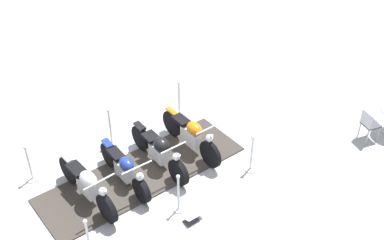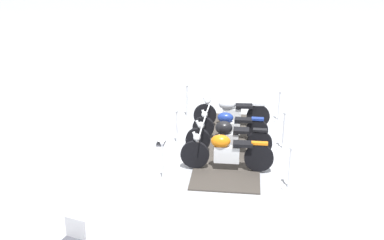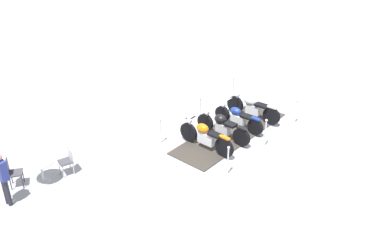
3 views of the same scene
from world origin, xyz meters
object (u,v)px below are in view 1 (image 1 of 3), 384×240
object	(u,v)px
stanchion_left_rear	(179,103)
stanchion_left_mid	(111,132)
motorcycle_navy	(125,169)
cafe_chair_across_table	(369,123)
stanchion_left_front	(30,168)
motorcycle_black	(159,151)
motorcycle_copper	(191,134)
motorcycle_chrome	(87,185)
stanchion_right_mid	(178,197)
stanchion_right_rear	(251,159)
info_placard	(192,218)

from	to	relation	value
stanchion_left_rear	stanchion_left_mid	world-z (taller)	stanchion_left_mid
stanchion_left_rear	stanchion_left_mid	xyz separation A→B (m)	(-1.15, 1.83, 0.02)
motorcycle_navy	cafe_chair_across_table	bearing A→B (deg)	69.29
motorcycle_navy	stanchion_left_front	xyz separation A→B (m)	(0.35, 2.21, -0.12)
motorcycle_black	motorcycle_copper	size ratio (longest dim) A/B	1.02
motorcycle_navy	motorcycle_copper	xyz separation A→B (m)	(1.02, -1.63, 0.08)
motorcycle_chrome	stanchion_left_mid	distance (m)	2.08
motorcycle_chrome	cafe_chair_across_table	distance (m)	7.20
stanchion_right_mid	stanchion_left_rear	bearing A→B (deg)	-4.42
stanchion_left_front	motorcycle_chrome	bearing A→B (deg)	-121.86
stanchion_right_mid	stanchion_left_mid	size ratio (longest dim) A/B	0.93
motorcycle_chrome	motorcycle_black	bearing A→B (deg)	86.73
motorcycle_navy	stanchion_right_rear	xyz separation A→B (m)	(0.21, -3.00, -0.13)
motorcycle_black	stanchion_left_front	distance (m)	3.04
motorcycle_black	info_placard	xyz separation A→B (m)	(-1.81, -0.62, -0.43)
motorcycle_chrome	stanchion_right_mid	world-z (taller)	motorcycle_chrome
cafe_chair_across_table	stanchion_left_front	bearing A→B (deg)	168.79
motorcycle_navy	stanchion_left_rear	size ratio (longest dim) A/B	1.81
motorcycle_chrome	stanchion_right_rear	xyz separation A→B (m)	(0.73, -3.81, -0.20)
stanchion_left_rear	cafe_chair_across_table	size ratio (longest dim) A/B	1.22
stanchion_right_rear	cafe_chair_across_table	size ratio (longest dim) A/B	1.18
motorcycle_chrome	stanchion_left_mid	size ratio (longest dim) A/B	1.75
stanchion_left_rear	stanchion_left_front	world-z (taller)	stanchion_left_rear
info_placard	stanchion_left_front	bearing A→B (deg)	-56.68
stanchion_right_rear	cafe_chair_across_table	distance (m)	3.33
stanchion_left_mid	cafe_chair_across_table	world-z (taller)	stanchion_left_mid
stanchion_left_front	cafe_chair_across_table	world-z (taller)	stanchion_left_front
motorcycle_navy	stanchion_right_mid	xyz separation A→B (m)	(-0.95, -1.17, -0.08)
motorcycle_chrome	motorcycle_navy	world-z (taller)	motorcycle_chrome
motorcycle_navy	stanchion_left_mid	world-z (taller)	stanchion_left_mid
stanchion_right_mid	stanchion_left_front	world-z (taller)	stanchion_right_mid
motorcycle_chrome	motorcycle_copper	world-z (taller)	motorcycle_copper
stanchion_left_front	info_placard	size ratio (longest dim) A/B	2.32
motorcycle_navy	stanchion_right_rear	bearing A→B (deg)	63.47
motorcycle_chrome	cafe_chair_across_table	bearing A→B (deg)	67.19
motorcycle_navy	info_placard	world-z (taller)	motorcycle_navy
motorcycle_navy	stanchion_left_front	world-z (taller)	stanchion_left_front
cafe_chair_across_table	stanchion_right_mid	bearing A→B (deg)	-174.27
motorcycle_black	motorcycle_chrome	bearing A→B (deg)	-89.54
motorcycle_chrome	cafe_chair_across_table	xyz separation A→B (m)	(1.59, -7.02, -0.01)
motorcycle_navy	stanchion_left_mid	size ratio (longest dim) A/B	1.73
motorcycle_copper	motorcycle_black	bearing A→B (deg)	-90.28
motorcycle_chrome	stanchion_left_front	world-z (taller)	motorcycle_chrome
motorcycle_copper	stanchion_left_rear	world-z (taller)	motorcycle_copper
motorcycle_black	stanchion_right_mid	xyz separation A→B (m)	(-1.46, -0.35, -0.14)
motorcycle_navy	info_placard	xyz separation A→B (m)	(-1.30, -1.44, -0.38)
cafe_chair_across_table	stanchion_right_rear	bearing A→B (deg)	178.95
stanchion_right_rear	stanchion_left_mid	distance (m)	3.62
motorcycle_black	stanchion_left_front	size ratio (longest dim) A/B	1.98
motorcycle_copper	motorcycle_chrome	bearing A→B (deg)	-90.14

